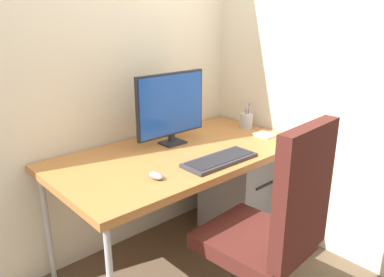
# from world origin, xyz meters

# --- Properties ---
(ground_plane) EXTENTS (8.00, 8.00, 0.00)m
(ground_plane) POSITION_xyz_m (0.00, 0.00, 0.00)
(ground_plane) COLOR brown
(wall_back) EXTENTS (2.75, 0.04, 2.80)m
(wall_back) POSITION_xyz_m (0.00, 0.45, 1.40)
(wall_back) COLOR beige
(wall_back) RESTS_ON ground_plane
(wall_side_right) EXTENTS (0.04, 2.02, 2.80)m
(wall_side_right) POSITION_xyz_m (0.81, -0.17, 1.40)
(wall_side_right) COLOR beige
(wall_side_right) RESTS_ON ground_plane
(desk) EXTENTS (1.57, 0.83, 0.76)m
(desk) POSITION_xyz_m (0.00, 0.00, 0.72)
(desk) COLOR #B27038
(desk) RESTS_ON ground_plane
(office_chair) EXTENTS (0.59, 0.61, 1.11)m
(office_chair) POSITION_xyz_m (-0.03, -0.72, 0.58)
(office_chair) COLOR black
(office_chair) RESTS_ON ground_plane
(filing_cabinet) EXTENTS (0.42, 0.47, 0.64)m
(filing_cabinet) POSITION_xyz_m (0.55, -0.02, 0.32)
(filing_cabinet) COLOR gray
(filing_cabinet) RESTS_ON ground_plane
(monitor) EXTENTS (0.52, 0.12, 0.46)m
(monitor) POSITION_xyz_m (0.06, 0.16, 1.00)
(monitor) COLOR black
(monitor) RESTS_ON desk
(keyboard) EXTENTS (0.46, 0.18, 0.02)m
(keyboard) POSITION_xyz_m (0.06, -0.28, 0.77)
(keyboard) COLOR #333338
(keyboard) RESTS_ON desk
(mouse) EXTENTS (0.06, 0.10, 0.03)m
(mouse) POSITION_xyz_m (-0.35, -0.22, 0.77)
(mouse) COLOR gray
(mouse) RESTS_ON desk
(pen_holder) EXTENTS (0.09, 0.09, 0.18)m
(pen_holder) POSITION_xyz_m (0.69, 0.06, 0.81)
(pen_holder) COLOR #B2B5BA
(pen_holder) RESTS_ON desk
(notebook) EXTENTS (0.12, 0.14, 0.01)m
(notebook) POSITION_xyz_m (0.63, -0.15, 0.76)
(notebook) COLOR beige
(notebook) RESTS_ON desk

